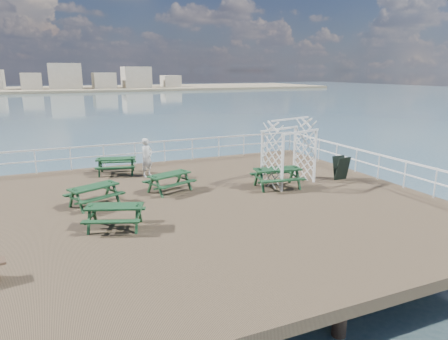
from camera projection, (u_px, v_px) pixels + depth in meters
The scene contains 11 objects.
ground at pixel (177, 211), 13.51m from camera, with size 18.00×14.00×0.30m, color brown.
sea_backdrop at pixel (98, 85), 137.73m from camera, with size 300.00×300.00×9.20m.
railing at pixel (155, 166), 15.52m from camera, with size 17.77×13.76×1.10m.
picnic_table_a at pixel (94, 191), 13.49m from camera, with size 2.00×1.84×0.79m.
picnic_table_b at pixel (116, 162), 17.63m from camera, with size 1.95×1.72×0.81m.
picnic_table_c at pixel (169, 179), 15.07m from camera, with size 1.98×1.80×0.79m.
picnic_table_d at pixel (115, 212), 11.53m from camera, with size 1.96×1.78×0.78m.
picnic_table_e at pixel (277, 174), 15.56m from camera, with size 1.99×1.69×0.88m.
trellis_arbor at pixel (289, 155), 15.96m from camera, with size 2.37×1.70×2.66m.
sandwich_board at pixel (341, 168), 16.72m from camera, with size 0.62×0.47×1.01m.
person at pixel (147, 158), 17.15m from camera, with size 0.61×0.40×1.67m, color silver.
Camera 1 is at (-3.62, -12.35, 4.47)m, focal length 32.00 mm.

